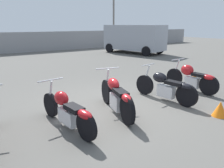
# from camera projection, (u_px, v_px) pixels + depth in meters

# --- Properties ---
(ground_plane) EXTENTS (60.00, 60.00, 0.00)m
(ground_plane) POSITION_uv_depth(u_px,v_px,m) (110.00, 106.00, 6.02)
(ground_plane) COLOR #5B5954
(fence_back) EXTENTS (40.00, 0.04, 1.59)m
(fence_back) POSITION_uv_depth(u_px,v_px,m) (13.00, 43.00, 16.78)
(fence_back) COLOR gray
(fence_back) RESTS_ON ground_plane
(light_pole_right) EXTENTS (0.70, 0.35, 6.68)m
(light_pole_right) POSITION_uv_depth(u_px,v_px,m) (114.00, 3.00, 19.42)
(light_pole_right) COLOR slate
(light_pole_right) RESTS_ON ground_plane
(motorcycle_slot_1) EXTENTS (0.62, 2.11, 0.95)m
(motorcycle_slot_1) POSITION_uv_depth(u_px,v_px,m) (68.00, 111.00, 4.66)
(motorcycle_slot_1) COLOR black
(motorcycle_slot_1) RESTS_ON ground_plane
(motorcycle_slot_2) EXTENTS (0.79, 2.10, 1.04)m
(motorcycle_slot_2) POSITION_uv_depth(u_px,v_px,m) (116.00, 96.00, 5.44)
(motorcycle_slot_2) COLOR black
(motorcycle_slot_2) RESTS_ON ground_plane
(motorcycle_slot_3) EXTENTS (0.62, 2.09, 0.99)m
(motorcycle_slot_3) POSITION_uv_depth(u_px,v_px,m) (166.00, 87.00, 6.37)
(motorcycle_slot_3) COLOR black
(motorcycle_slot_3) RESTS_ON ground_plane
(motorcycle_slot_4) EXTENTS (0.66, 2.00, 1.01)m
(motorcycle_slot_4) POSITION_uv_depth(u_px,v_px,m) (191.00, 78.00, 7.33)
(motorcycle_slot_4) COLOR black
(motorcycle_slot_4) RESTS_ON ground_plane
(parked_van) EXTENTS (3.08, 4.98, 2.13)m
(parked_van) POSITION_uv_depth(u_px,v_px,m) (134.00, 38.00, 16.76)
(parked_van) COLOR #999EA8
(parked_van) RESTS_ON ground_plane
(traffic_cone_near) EXTENTS (0.27, 0.27, 0.36)m
(traffic_cone_near) POSITION_uv_depth(u_px,v_px,m) (194.00, 76.00, 8.71)
(traffic_cone_near) COLOR orange
(traffic_cone_near) RESTS_ON ground_plane
(traffic_cone_far) EXTENTS (0.35, 0.35, 0.38)m
(traffic_cone_far) POSITION_uv_depth(u_px,v_px,m) (220.00, 109.00, 5.30)
(traffic_cone_far) COLOR orange
(traffic_cone_far) RESTS_ON ground_plane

